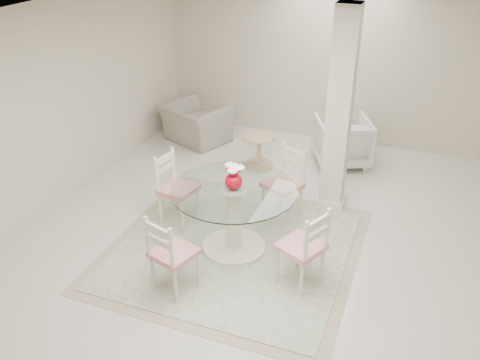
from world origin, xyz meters
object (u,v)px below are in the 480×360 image
(dining_chair_east, at_px, (306,243))
(dining_table, at_px, (234,219))
(dining_chair_north, at_px, (286,178))
(red_vase, at_px, (234,177))
(recliner_taupe, at_px, (196,123))
(dining_chair_south, at_px, (169,250))
(side_table, at_px, (259,153))
(armchair_white, at_px, (342,141))
(column, at_px, (340,112))
(dining_chair_west, at_px, (174,183))

(dining_chair_east, bearing_deg, dining_table, -85.28)
(dining_chair_east, distance_m, dining_chair_north, 1.44)
(red_vase, bearing_deg, recliner_taupe, 123.15)
(red_vase, distance_m, dining_chair_east, 1.10)
(dining_chair_north, bearing_deg, dining_chair_south, -85.08)
(dining_chair_south, height_order, side_table, dining_chair_south)
(dining_chair_south, relative_size, recliner_taupe, 1.01)
(dining_chair_north, distance_m, armchair_white, 1.90)
(dining_chair_east, bearing_deg, column, -152.21)
(recliner_taupe, bearing_deg, dining_chair_east, 153.18)
(column, distance_m, side_table, 1.86)
(dining_chair_east, xyz_separation_m, recliner_taupe, (-2.76, 3.12, -0.22))
(armchair_white, relative_size, side_table, 1.61)
(recliner_taupe, relative_size, side_table, 1.98)
(red_vase, xyz_separation_m, dining_chair_west, (-0.96, 0.34, -0.43))
(side_table, bearing_deg, dining_chair_north, -57.47)
(column, relative_size, dining_chair_north, 2.50)
(column, height_order, armchair_white, column)
(column, distance_m, dining_chair_west, 2.31)
(dining_chair_west, height_order, dining_chair_south, dining_chair_west)
(dining_table, xyz_separation_m, red_vase, (0.00, -0.00, 0.56))
(dining_chair_south, relative_size, armchair_white, 1.24)
(red_vase, height_order, dining_chair_west, red_vase)
(red_vase, bearing_deg, dining_table, 161.57)
(dining_chair_south, bearing_deg, dining_table, -92.74)
(armchair_white, bearing_deg, dining_chair_north, 53.48)
(armchair_white, bearing_deg, dining_table, 50.49)
(recliner_taupe, height_order, armchair_white, armchair_white)
(dining_chair_north, bearing_deg, column, 72.06)
(red_vase, relative_size, dining_chair_south, 0.30)
(red_vase, distance_m, recliner_taupe, 3.37)
(recliner_taupe, distance_m, armchair_white, 2.55)
(dining_chair_north, xyz_separation_m, dining_chair_west, (-1.32, -0.62, -0.01))
(dining_chair_south, bearing_deg, recliner_taupe, -51.48)
(dining_chair_north, height_order, dining_chair_south, dining_chair_north)
(side_table, bearing_deg, dining_chair_south, -88.19)
(dining_chair_west, xyz_separation_m, side_table, (0.51, 1.88, -0.32))
(recliner_taupe, height_order, side_table, recliner_taupe)
(dining_chair_north, relative_size, recliner_taupe, 1.05)
(column, distance_m, dining_table, 1.97)
(dining_table, distance_m, red_vase, 0.56)
(side_table, bearing_deg, red_vase, -78.58)
(dining_chair_east, height_order, recliner_taupe, dining_chair_east)
(column, bearing_deg, side_table, 151.73)
(dining_chair_south, distance_m, recliner_taupe, 4.00)
(column, relative_size, dining_table, 1.86)
(dining_table, relative_size, dining_chair_north, 1.34)
(dining_chair_south, relative_size, side_table, 2.00)
(recliner_taupe, distance_m, side_table, 1.47)
(dining_chair_south, distance_m, armchair_white, 3.92)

